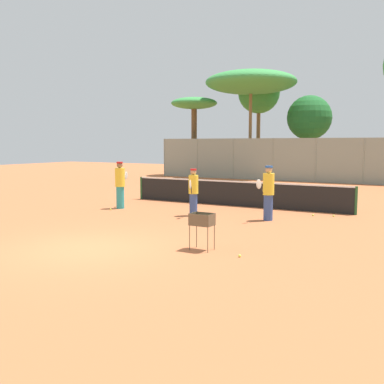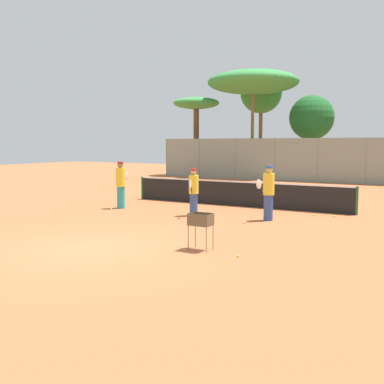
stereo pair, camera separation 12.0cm
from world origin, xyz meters
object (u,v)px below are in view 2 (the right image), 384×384
at_px(player_white_outfit, 121,184).
at_px(player_red_cap, 268,192).
at_px(tennis_net, 236,193).
at_px(ball_cart, 201,222).
at_px(player_yellow_shirt, 194,191).

distance_m(player_white_outfit, player_red_cap, 6.25).
xyz_separation_m(tennis_net, player_red_cap, (2.46, -2.72, 0.42)).
distance_m(player_red_cap, ball_cart, 4.93).
bearing_deg(player_yellow_shirt, player_red_cap, 80.81).
bearing_deg(tennis_net, ball_cart, -71.78).
distance_m(player_white_outfit, player_yellow_shirt, 3.52).
height_order(player_white_outfit, player_red_cap, player_white_outfit).
bearing_deg(tennis_net, player_white_outfit, -141.93).
relative_size(tennis_net, player_red_cap, 5.24).
bearing_deg(player_white_outfit, ball_cart, -137.93).
height_order(tennis_net, ball_cart, tennis_net).
bearing_deg(ball_cart, tennis_net, 108.22).
bearing_deg(player_red_cap, player_yellow_shirt, -66.79).
bearing_deg(player_red_cap, tennis_net, -122.93).
distance_m(player_white_outfit, ball_cart, 7.86).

